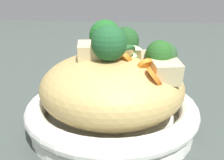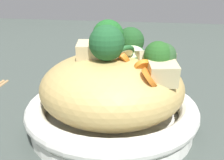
% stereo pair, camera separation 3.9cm
% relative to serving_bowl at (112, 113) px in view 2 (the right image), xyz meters
% --- Properties ---
extents(ground_plane, '(3.00, 3.00, 0.00)m').
position_rel_serving_bowl_xyz_m(ground_plane, '(0.00, 0.00, -0.03)').
color(ground_plane, '#404944').
extents(serving_bowl, '(0.26, 0.26, 0.05)m').
position_rel_serving_bowl_xyz_m(serving_bowl, '(0.00, 0.00, 0.00)').
color(serving_bowl, white).
rests_on(serving_bowl, ground_plane).
extents(noodle_heap, '(0.21, 0.21, 0.10)m').
position_rel_serving_bowl_xyz_m(noodle_heap, '(-0.00, -0.00, 0.05)').
color(noodle_heap, tan).
rests_on(noodle_heap, serving_bowl).
extents(broccoli_florets, '(0.15, 0.17, 0.08)m').
position_rel_serving_bowl_xyz_m(broccoli_florets, '(-0.01, -0.02, 0.11)').
color(broccoli_florets, '#9FB572').
rests_on(broccoli_florets, serving_bowl).
extents(carrot_coins, '(0.07, 0.10, 0.04)m').
position_rel_serving_bowl_xyz_m(carrot_coins, '(-0.04, 0.02, 0.09)').
color(carrot_coins, orange).
rests_on(carrot_coins, serving_bowl).
extents(zucchini_slices, '(0.07, 0.12, 0.04)m').
position_rel_serving_bowl_xyz_m(zucchini_slices, '(-0.01, -0.01, 0.10)').
color(zucchini_slices, beige).
rests_on(zucchini_slices, serving_bowl).
extents(chicken_chunks, '(0.15, 0.09, 0.05)m').
position_rel_serving_bowl_xyz_m(chicken_chunks, '(-0.04, 0.02, 0.09)').
color(chicken_chunks, '#C9B890').
rests_on(chicken_chunks, serving_bowl).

